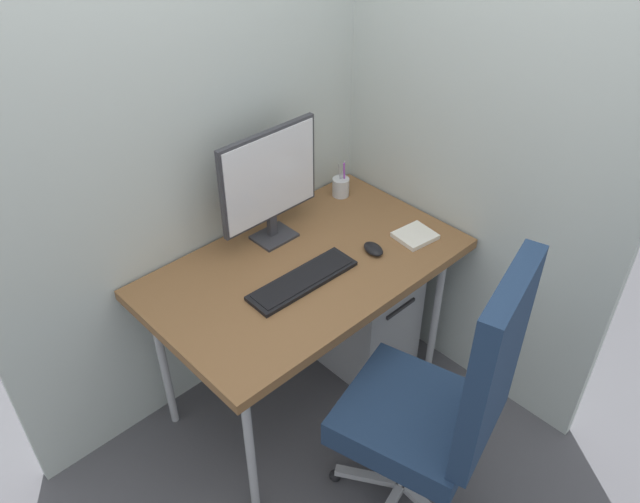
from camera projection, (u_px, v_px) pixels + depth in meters
ground_plane at (308, 390)px, 2.97m from camera, size 8.00×8.00×0.00m
wall_back at (229, 81)px, 2.36m from camera, size 2.20×0.04×2.80m
wall_side_right at (454, 74)px, 2.41m from camera, size 0.04×1.68×2.80m
desk at (306, 274)px, 2.54m from camera, size 1.27×0.76×0.76m
office_chair at (442, 403)px, 2.12m from camera, size 0.57×0.61×1.22m
filing_cabinet at (354, 301)px, 2.98m from camera, size 0.37×0.55×0.65m
monitor at (270, 180)px, 2.49m from camera, size 0.47×0.14×0.49m
keyboard at (303, 280)px, 2.42m from camera, size 0.46×0.15×0.02m
mouse at (373, 249)px, 2.56m from camera, size 0.09×0.11×0.03m
pen_holder at (341, 187)px, 2.90m from camera, size 0.08×0.08×0.18m
notebook at (415, 236)px, 2.65m from camera, size 0.17×0.16×0.02m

